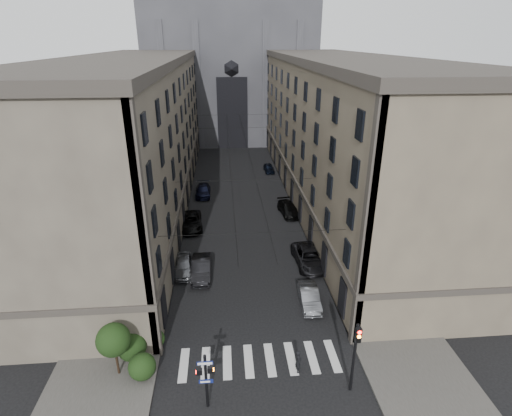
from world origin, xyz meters
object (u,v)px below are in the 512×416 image
object	(u,v)px
traffic_light_right	(355,350)
car_right_far	(269,168)
pedestrian_signal_left	(206,377)
pedestrian	(298,361)
gothic_tower	(230,54)
car_right_near	(309,297)
car_left_midfar	(191,222)
car_left_midnear	(201,268)
car_right_midnear	(309,257)
car_right_midfar	(289,209)
car_left_near	(184,265)
car_left_far	(203,191)

from	to	relation	value
traffic_light_right	car_right_far	distance (m)	45.80
traffic_light_right	pedestrian_signal_left	bearing A→B (deg)	-177.36
car_right_far	pedestrian	distance (m)	43.95
gothic_tower	pedestrian	distance (m)	73.19
traffic_light_right	car_right_near	distance (m)	9.55
traffic_light_right	car_left_midfar	bearing A→B (deg)	115.28
car_left_midnear	car_right_midnear	xyz separation A→B (m)	(10.59, 1.21, -0.01)
gothic_tower	car_left_midfar	size ratio (longest dim) A/B	10.04
gothic_tower	car_right_midfar	xyz separation A→B (m)	(6.04, -45.11, -17.06)
car_right_midfar	car_right_far	distance (m)	17.80
car_right_far	traffic_light_right	bearing A→B (deg)	-92.46
car_left_midfar	gothic_tower	bearing A→B (deg)	77.76
traffic_light_right	car_left_midnear	world-z (taller)	traffic_light_right
car_left_near	car_right_midfar	bearing A→B (deg)	41.97
pedestrian_signal_left	car_left_midnear	bearing A→B (deg)	93.71
car_left_midfar	car_right_midnear	distance (m)	15.55
car_right_midfar	pedestrian	xyz separation A→B (m)	(-3.51, -26.06, 0.13)
car_right_midfar	car_right_far	xyz separation A→B (m)	(-0.51, 17.79, -0.08)
car_right_midfar	car_right_near	bearing A→B (deg)	-101.52
car_right_near	car_right_midfar	world-z (taller)	car_right_midfar
car_left_far	car_right_near	world-z (taller)	car_left_far
car_left_midfar	car_right_far	world-z (taller)	car_left_midfar
car_left_far	car_right_midnear	size ratio (longest dim) A/B	0.86
gothic_tower	car_right_near	size ratio (longest dim) A/B	13.21
car_left_far	car_right_midnear	world-z (taller)	car_right_midnear
car_left_far	pedestrian	bearing A→B (deg)	-77.48
car_right_midfar	traffic_light_right	bearing A→B (deg)	-98.58
car_left_far	traffic_light_right	bearing A→B (deg)	-73.50
car_left_near	car_left_midnear	bearing A→B (deg)	-29.33
car_left_midfar	car_right_far	distance (m)	23.82
gothic_tower	car_left_far	xyz separation A→B (m)	(-5.14, -37.49, -17.06)
car_right_near	car_left_near	bearing A→B (deg)	153.57
car_left_near	car_left_far	distance (m)	20.47
traffic_light_right	pedestrian	size ratio (longest dim) A/B	3.00
gothic_tower	car_right_far	world-z (taller)	gothic_tower
pedestrian_signal_left	car_left_near	world-z (taller)	pedestrian_signal_left
car_right_midnear	car_right_far	world-z (taller)	car_right_midnear
car_left_midnear	car_right_midnear	bearing A→B (deg)	6.10
car_right_near	car_left_midfar	bearing A→B (deg)	126.72
gothic_tower	car_left_far	world-z (taller)	gothic_tower
car_left_midfar	car_left_near	bearing A→B (deg)	-94.88
pedestrian_signal_left	car_left_midfar	xyz separation A→B (m)	(-2.69, 25.41, -1.52)
car_right_midfar	gothic_tower	bearing A→B (deg)	89.95
traffic_light_right	pedestrian	bearing A→B (deg)	148.60
car_right_midnear	pedestrian	size ratio (longest dim) A/B	3.40
car_left_midnear	car_left_far	xyz separation A→B (m)	(-0.67, 21.25, -0.09)
car_left_near	car_right_far	bearing A→B (deg)	64.66
car_left_midnear	car_right_midfar	xyz separation A→B (m)	(10.51, 13.64, -0.09)
gothic_tower	car_right_near	bearing A→B (deg)	-85.72
car_right_midfar	pedestrian	distance (m)	26.29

